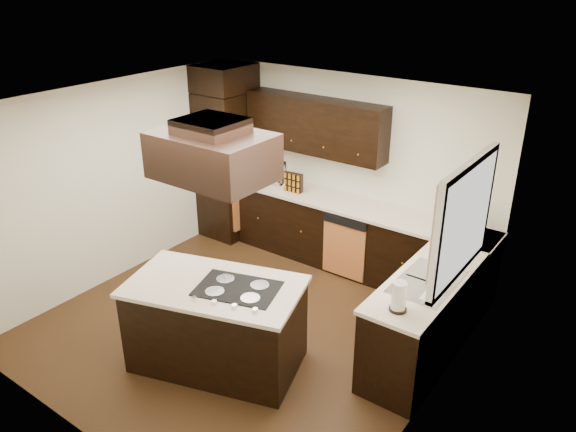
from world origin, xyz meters
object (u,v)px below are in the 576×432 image
object	(u,v)px
oven_column	(228,165)
range_hood	(213,156)
island	(217,326)
spice_rack	(292,182)

from	to	relation	value
oven_column	range_hood	xyz separation A→B (m)	(1.88, -2.25, 1.10)
oven_column	range_hood	distance (m)	3.13
island	range_hood	world-z (taller)	range_hood
range_hood	spice_rack	distance (m)	2.63
spice_rack	oven_column	bearing A→B (deg)	174.46
oven_column	island	distance (m)	3.15
oven_column	island	world-z (taller)	oven_column
range_hood	spice_rack	bearing A→B (deg)	108.16
island	range_hood	size ratio (longest dim) A/B	1.54
oven_column	range_hood	size ratio (longest dim) A/B	2.02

